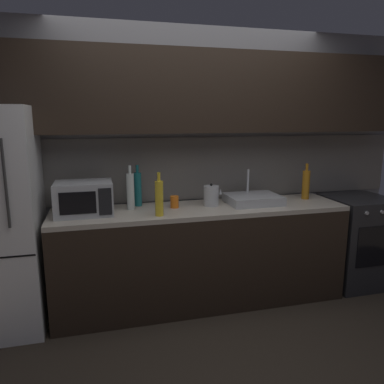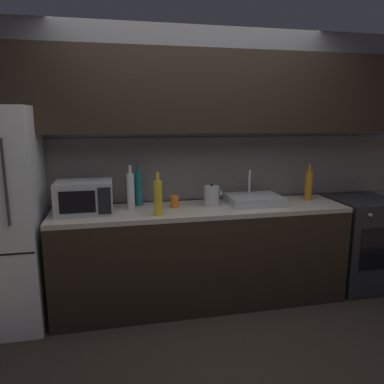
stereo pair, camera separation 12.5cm
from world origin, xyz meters
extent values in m
plane|color=#2D261E|center=(0.00, 0.00, 0.00)|extent=(10.00, 10.00, 0.00)
cube|color=slate|center=(0.00, 1.30, 1.25)|extent=(4.34, 0.10, 2.50)
cube|color=slate|center=(0.00, 1.25, 1.20)|extent=(4.34, 0.01, 0.60)
cube|color=black|center=(0.00, 1.08, 1.90)|extent=(3.99, 0.34, 0.70)
cube|color=black|center=(0.00, 0.90, 0.43)|extent=(2.60, 0.60, 0.86)
cube|color=#B2A899|center=(0.00, 0.90, 0.88)|extent=(2.60, 0.60, 0.04)
cylinder|color=#333333|center=(-1.49, 0.55, 1.24)|extent=(0.02, 0.02, 0.62)
cube|color=#232326|center=(1.64, 0.90, 0.45)|extent=(0.60, 0.60, 0.90)
cube|color=black|center=(1.64, 0.60, 0.50)|extent=(0.45, 0.01, 0.40)
cylinder|color=#B2B2B7|center=(1.47, 0.59, 0.83)|extent=(0.03, 0.02, 0.03)
cylinder|color=#B2B2B7|center=(1.64, 0.59, 0.83)|extent=(0.03, 0.02, 0.03)
cube|color=#A8AAAF|center=(-1.00, 0.92, 1.04)|extent=(0.46, 0.34, 0.27)
cube|color=black|center=(-1.04, 0.75, 1.04)|extent=(0.28, 0.01, 0.18)
cube|color=black|center=(-0.83, 0.75, 1.04)|extent=(0.10, 0.01, 0.22)
cube|color=#ADAFB5|center=(0.50, 0.93, 0.94)|extent=(0.48, 0.38, 0.08)
cylinder|color=silver|center=(0.50, 1.06, 1.09)|extent=(0.02, 0.02, 0.22)
cylinder|color=#B7BABF|center=(0.10, 0.94, 0.99)|extent=(0.14, 0.14, 0.18)
sphere|color=black|center=(0.10, 0.94, 1.09)|extent=(0.02, 0.02, 0.02)
cone|color=#B7BABF|center=(0.19, 0.94, 1.03)|extent=(0.03, 0.03, 0.05)
cylinder|color=silver|center=(-0.62, 0.98, 1.06)|extent=(0.07, 0.07, 0.31)
cylinder|color=silver|center=(-0.62, 0.98, 1.25)|extent=(0.03, 0.03, 0.07)
cylinder|color=gold|center=(-0.41, 0.72, 1.04)|extent=(0.07, 0.07, 0.29)
cylinder|color=gold|center=(-0.41, 0.72, 1.22)|extent=(0.03, 0.03, 0.07)
cylinder|color=#19666B|center=(-0.54, 1.10, 1.05)|extent=(0.07, 0.07, 0.30)
cylinder|color=#19666B|center=(-0.54, 1.10, 1.24)|extent=(0.03, 0.03, 0.07)
cylinder|color=#B27019|center=(1.08, 0.98, 1.04)|extent=(0.07, 0.07, 0.28)
cylinder|color=#B27019|center=(1.08, 0.98, 1.21)|extent=(0.03, 0.03, 0.07)
cylinder|color=orange|center=(-0.24, 0.95, 0.95)|extent=(0.07, 0.07, 0.11)
camera|label=1|loc=(-0.88, -2.16, 1.69)|focal=34.59mm
camera|label=2|loc=(-0.76, -2.19, 1.69)|focal=34.59mm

